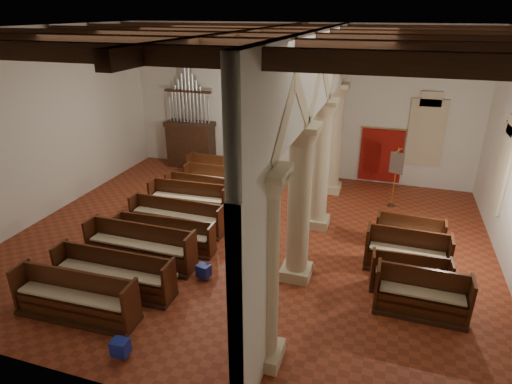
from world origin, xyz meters
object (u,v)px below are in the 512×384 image
object	(u,v)px
processional_banner	(394,186)
nave_pew_0	(76,303)
aisle_pew_0	(421,300)
pipe_organ	(190,136)
lectern	(246,162)

from	to	relation	value
processional_banner	nave_pew_0	bearing A→B (deg)	-105.55
nave_pew_0	aisle_pew_0	distance (m)	7.78
processional_banner	aisle_pew_0	size ratio (longest dim) A/B	1.04
pipe_organ	nave_pew_0	bearing A→B (deg)	-79.11
pipe_organ	lectern	bearing A→B (deg)	-2.53
nave_pew_0	aisle_pew_0	xyz separation A→B (m)	(7.38, 2.46, 0.00)
aisle_pew_0	lectern	bearing A→B (deg)	132.95
lectern	pipe_organ	bearing A→B (deg)	-170.95
lectern	processional_banner	bearing A→B (deg)	-2.95
lectern	processional_banner	world-z (taller)	processional_banner
lectern	processional_banner	size ratio (longest dim) A/B	0.54
pipe_organ	aisle_pew_0	world-z (taller)	pipe_organ
processional_banner	aisle_pew_0	distance (m)	5.97
pipe_organ	processional_banner	xyz separation A→B (m)	(8.57, -1.67, -0.61)
nave_pew_0	aisle_pew_0	world-z (taller)	nave_pew_0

